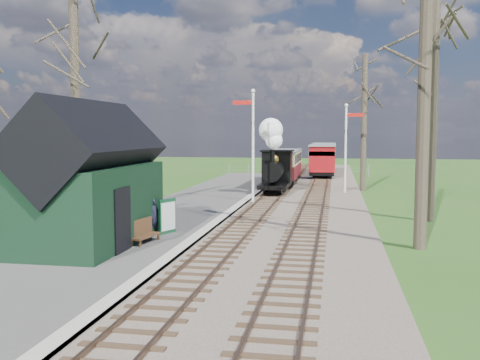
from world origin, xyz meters
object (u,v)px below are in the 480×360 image
(station_shed, at_px, (90,182))
(locomotive, at_px, (275,162))
(person, at_px, (154,216))
(semaphore_near, at_px, (252,138))
(coach, at_px, (284,165))
(red_carriage_b, at_px, (324,157))
(red_carriage_a, at_px, (323,160))
(bench, at_px, (143,232))
(sign_board, at_px, (167,216))
(semaphore_far, at_px, (347,141))

(station_shed, relative_size, locomotive, 1.38)
(station_shed, bearing_deg, person, 51.47)
(station_shed, xyz_separation_m, semaphore_near, (3.53, 12.00, 1.35))
(station_shed, relative_size, coach, 0.86)
(red_carriage_b, bearing_deg, red_carriage_a, -90.00)
(station_shed, bearing_deg, red_carriage_a, 77.00)
(semaphore_near, xyz_separation_m, locomotive, (0.76, 4.45, -1.52))
(bench, bearing_deg, person, 94.36)
(coach, height_order, sign_board, coach)
(coach, height_order, bench, coach)
(station_shed, distance_m, semaphore_far, 20.01)
(station_shed, distance_m, bench, 2.39)
(red_carriage_b, xyz_separation_m, bench, (-5.26, -34.94, -1.01))
(locomotive, height_order, coach, locomotive)
(locomotive, height_order, sign_board, locomotive)
(person, bearing_deg, semaphore_far, -9.00)
(coach, bearing_deg, person, -97.67)
(bench, distance_m, person, 1.51)
(red_carriage_a, height_order, red_carriage_b, same)
(red_carriage_b, height_order, bench, red_carriage_b)
(sign_board, height_order, bench, sign_board)
(person, bearing_deg, semaphore_near, 3.71)
(semaphore_far, xyz_separation_m, coach, (-4.37, 4.51, -1.81))
(red_carriage_b, bearing_deg, sign_board, -98.53)
(semaphore_near, distance_m, sign_board, 10.31)
(station_shed, height_order, locomotive, station_shed)
(bench, height_order, person, person)
(coach, bearing_deg, locomotive, -90.11)
(locomotive, relative_size, coach, 0.62)
(locomotive, bearing_deg, person, -100.76)
(semaphore_near, distance_m, person, 10.65)
(station_shed, xyz_separation_m, locomotive, (4.29, 16.45, -0.17))
(sign_board, bearing_deg, semaphore_far, 66.86)
(red_carriage_a, height_order, bench, red_carriage_a)
(semaphore_far, height_order, red_carriage_a, semaphore_far)
(locomotive, relative_size, person, 3.46)
(semaphore_far, xyz_separation_m, red_carriage_b, (-1.77, 17.36, -1.76))
(station_shed, distance_m, person, 2.82)
(semaphore_far, height_order, person, semaphore_far)
(semaphore_near, bearing_deg, sign_board, -99.31)
(red_carriage_b, height_order, person, red_carriage_b)
(semaphore_near, distance_m, coach, 10.74)
(sign_board, relative_size, person, 0.96)
(coach, xyz_separation_m, red_carriage_a, (2.60, 7.35, 0.05))
(bench, bearing_deg, coach, 83.13)
(semaphore_far, distance_m, sign_board, 17.36)
(red_carriage_b, bearing_deg, person, -99.13)
(coach, height_order, red_carriage_a, red_carriage_a)
(red_carriage_a, bearing_deg, coach, -109.48)
(sign_board, bearing_deg, bench, -99.14)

